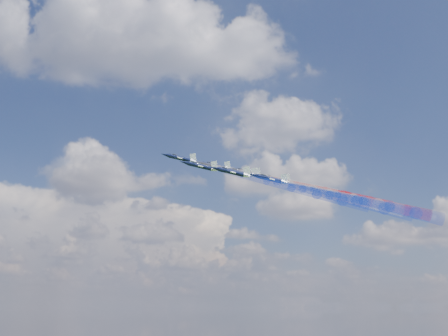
{
  "coord_description": "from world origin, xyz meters",
  "views": [
    {
      "loc": [
        -11.89,
        -143.61,
        87.68
      ],
      "look_at": [
        -6.93,
        22.55,
        131.39
      ],
      "focal_mm": 42.78,
      "sensor_mm": 36.0,
      "label": 1
    }
  ],
  "objects": [
    {
      "name": "trail_inner_right",
      "position": [
        17.5,
        27.89,
        127.06
      ],
      "size": [
        45.75,
        10.54,
        16.74
      ],
      "primitive_type": null,
      "rotation": [
        0.27,
        -0.27,
        1.38
      ],
      "color": "red"
    },
    {
      "name": "trail_lead",
      "position": [
        6.07,
        20.54,
        127.62
      ],
      "size": [
        45.75,
        10.54,
        16.74
      ],
      "primitive_type": null,
      "rotation": [
        0.27,
        -0.27,
        1.38
      ],
      "color": "white"
    },
    {
      "name": "jet_center_third",
      "position": [
        -1.51,
        21.85,
        129.71
      ],
      "size": [
        14.43,
        11.82,
        8.87
      ],
      "primitive_type": null,
      "rotation": [
        0.27,
        -0.27,
        1.38
      ],
      "color": "black"
    },
    {
      "name": "jet_outer_left",
      "position": [
        -5.17,
        5.41,
        125.68
      ],
      "size": [
        14.43,
        11.82,
        8.87
      ],
      "primitive_type": null,
      "rotation": [
        0.27,
        -0.27,
        1.38
      ],
      "color": "black"
    },
    {
      "name": "trail_outer_left",
      "position": [
        22.13,
        2.07,
        118.37
      ],
      "size": [
        45.75,
        10.54,
        16.74
      ],
      "primitive_type": null,
      "rotation": [
        0.27,
        -0.27,
        1.38
      ],
      "color": "blue"
    },
    {
      "name": "jet_inner_right",
      "position": [
        -9.8,
        31.22,
        134.37
      ],
      "size": [
        14.43,
        11.82,
        8.87
      ],
      "primitive_type": null,
      "rotation": [
        0.27,
        -0.27,
        1.38
      ],
      "color": "black"
    },
    {
      "name": "jet_outer_right",
      "position": [
        1.23,
        39.3,
        134.3
      ],
      "size": [
        14.43,
        11.82,
        8.87
      ],
      "primitive_type": null,
      "rotation": [
        0.27,
        -0.27,
        1.38
      ],
      "color": "black"
    },
    {
      "name": "jet_rear_right",
      "position": [
        10.2,
        29.75,
        129.61
      ],
      "size": [
        14.43,
        11.82,
        8.87
      ],
      "primitive_type": null,
      "rotation": [
        0.27,
        -0.27,
        1.38
      ],
      "color": "black"
    },
    {
      "name": "trail_center_third",
      "position": [
        25.79,
        18.51,
        122.4
      ],
      "size": [
        45.75,
        10.54,
        16.74
      ],
      "primitive_type": null,
      "rotation": [
        0.27,
        -0.27,
        1.38
      ],
      "color": "white"
    },
    {
      "name": "trail_outer_right",
      "position": [
        28.53,
        35.97,
        126.99
      ],
      "size": [
        45.75,
        10.54,
        16.74
      ],
      "primitive_type": null,
      "rotation": [
        0.27,
        -0.27,
        1.38
      ],
      "color": "red"
    },
    {
      "name": "trail_rear_right",
      "position": [
        37.5,
        26.42,
        122.3
      ],
      "size": [
        45.75,
        10.54,
        16.74
      ],
      "primitive_type": null,
      "rotation": [
        0.27,
        -0.27,
        1.38
      ],
      "color": "red"
    },
    {
      "name": "jet_rear_left",
      "position": [
        6.72,
        13.35,
        125.68
      ],
      "size": [
        14.43,
        11.82,
        8.87
      ],
      "primitive_type": null,
      "rotation": [
        0.27,
        -0.27,
        1.38
      ],
      "color": "black"
    },
    {
      "name": "trail_inner_left",
      "position": [
        12.86,
        10.7,
        122.38
      ],
      "size": [
        45.75,
        10.54,
        16.74
      ],
      "primitive_type": null,
      "rotation": [
        0.27,
        -0.27,
        1.38
      ],
      "color": "blue"
    },
    {
      "name": "jet_lead",
      "position": [
        -21.23,
        23.87,
        134.93
      ],
      "size": [
        14.43,
        11.82,
        8.87
      ],
      "primitive_type": null,
      "rotation": [
        0.27,
        -0.27,
        1.38
      ],
      "color": "black"
    },
    {
      "name": "jet_inner_left",
      "position": [
        -14.44,
        14.03,
        129.69
      ],
      "size": [
        14.43,
        11.82,
        8.87
      ],
      "primitive_type": null,
      "rotation": [
        0.27,
        -0.27,
        1.38
      ],
      "color": "black"
    },
    {
      "name": "trail_rear_left",
      "position": [
        34.02,
        10.02,
        118.37
      ],
      "size": [
        45.75,
        10.54,
        16.74
      ],
      "primitive_type": null,
      "rotation": [
        0.27,
        -0.27,
        1.38
      ],
      "color": "blue"
    }
  ]
}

